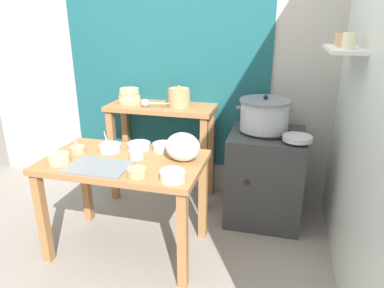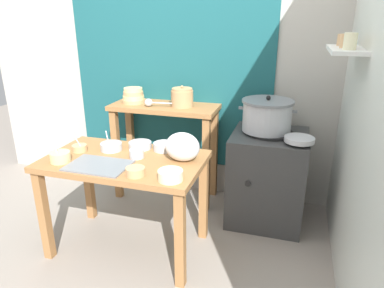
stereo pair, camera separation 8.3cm
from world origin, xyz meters
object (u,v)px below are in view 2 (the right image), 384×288
Objects in this scene: prep_bowl_0 at (79,148)px; prep_bowl_5 at (164,146)px; prep_bowl_2 at (135,171)px; clay_pot at (182,97)px; prep_bowl_1 at (111,146)px; serving_tray at (98,165)px; prep_bowl_7 at (137,153)px; wide_pan at (299,139)px; steamer_pot at (267,115)px; prep_table at (125,173)px; prep_bowl_4 at (170,175)px; ladle at (150,103)px; prep_bowl_3 at (140,145)px; stove_block at (267,177)px; prep_bowl_6 at (60,156)px; back_shelf_table at (165,129)px; plastic_bag at (182,147)px; bowl_stack_enamel at (133,96)px.

prep_bowl_5 is (0.58, 0.19, 0.00)m from prep_bowl_0.
prep_bowl_2 is 0.79× the size of prep_bowl_5.
clay_pot is 0.82m from prep_bowl_1.
serving_tray is 3.95× the size of prep_bowl_7.
wide_pan is 1.84× the size of prep_bowl_2.
steamer_pot is 3.04× the size of prep_bowl_0.
prep_bowl_5 reaches higher than prep_table.
ladle is at bearing 119.11° from prep_bowl_4.
ladle is 1.60× the size of prep_bowl_3.
clay_pot is 1.06m from wide_pan.
stove_block is 4.04× the size of clay_pot.
ladle reaches higher than prep_bowl_0.
prep_bowl_0 is at bearing -151.38° from steamer_pot.
clay_pot is 1.34× the size of prep_bowl_6.
clay_pot is at bearing 0.00° from back_shelf_table.
prep_bowl_2 is (0.20, -0.23, 0.14)m from prep_table.
steamer_pot is at bearing 52.59° from plastic_bag.
prep_bowl_3 reaches higher than prep_table.
prep_bowl_2 is (0.36, -0.35, -0.00)m from prep_bowl_1.
ladle is (0.20, -0.09, -0.03)m from bowl_stack_enamel.
prep_table is at bearing -140.97° from steamer_pot.
prep_bowl_2 reaches higher than prep_bowl_3.
serving_tray is at bearing -103.91° from clay_pot.
prep_bowl_3 is at bearing 107.50° from prep_bowl_7.
wide_pan is 1.05m from prep_bowl_4.
back_shelf_table is 8.04× the size of prep_bowl_2.
prep_bowl_5 is (-0.22, 0.45, -0.00)m from prep_bowl_4.
steamer_pot is at bearing 28.62° from prep_bowl_0.
clay_pot reaches higher than ladle.
prep_bowl_7 is (0.10, -0.80, 0.07)m from back_shelf_table.
prep_bowl_6 is (-0.01, -0.21, 0.01)m from prep_bowl_0.
prep_bowl_1 is 1.08× the size of prep_bowl_6.
plastic_bag is at bearing 11.23° from prep_table.
prep_bowl_7 is at bearing -155.50° from wide_pan.
stove_block is at bearing -9.42° from clay_pot.
prep_bowl_0 is 1.04× the size of prep_bowl_6.
prep_bowl_2 is (0.51, -1.07, -0.21)m from bowl_stack_enamel.
prep_bowl_2 reaches higher than prep_table.
stove_block is at bearing -6.25° from bowl_stack_enamel.
prep_bowl_0 is at bearing -152.81° from stove_block.
prep_bowl_4 is 0.81m from prep_bowl_6.
bowl_stack_enamel is 1.21m from prep_bowl_2.
bowl_stack_enamel is at bearing 133.30° from plastic_bag.
prep_bowl_7 is (0.06, -0.18, 0.01)m from prep_bowl_3.
back_shelf_table reaches higher than prep_bowl_3.
wide_pan is 2.16× the size of prep_bowl_7.
prep_bowl_7 reaches higher than prep_table.
clay_pot is (-0.74, 0.11, 0.07)m from steamer_pot.
prep_table is 0.34m from prep_bowl_5.
prep_bowl_3 is at bearing 160.08° from plastic_bag.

